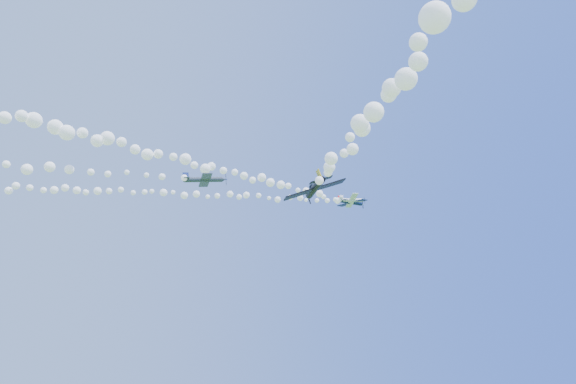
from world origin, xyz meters
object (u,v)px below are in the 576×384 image
plane_navy (352,202)px  plane_black (315,188)px  plane_white (352,200)px  plane_grey (205,180)px

plane_navy → plane_black: size_ratio=1.07×
plane_white → plane_black: size_ratio=0.85×
plane_white → plane_navy: size_ratio=0.80×
plane_grey → plane_black: 25.71m
plane_white → plane_navy: plane_navy is taller
plane_white → plane_black: bearing=-111.5°
plane_grey → plane_navy: bearing=31.6°
plane_white → plane_navy: 1.83m
plane_navy → plane_grey: size_ratio=1.05×
plane_navy → plane_white: bearing=-137.6°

